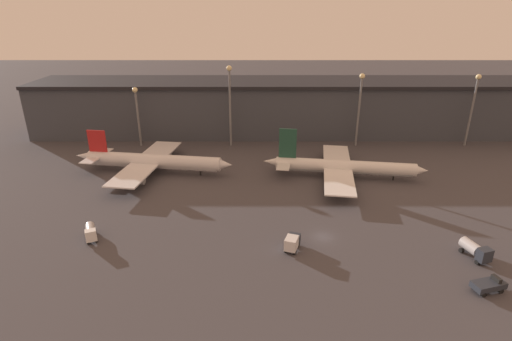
# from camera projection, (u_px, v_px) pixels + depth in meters

# --- Properties ---
(ground) EXTENTS (600.00, 600.00, 0.00)m
(ground) POSITION_uv_depth(u_px,v_px,m) (321.00, 237.00, 84.04)
(ground) COLOR #423F44
(terminal_building) EXTENTS (191.03, 25.17, 19.74)m
(terminal_building) POSITION_uv_depth(u_px,v_px,m) (292.00, 107.00, 150.44)
(terminal_building) COLOR #3D424C
(terminal_building) RESTS_ON ground
(airplane_0) EXTENTS (47.32, 37.41, 12.07)m
(airplane_0) POSITION_uv_depth(u_px,v_px,m) (150.00, 161.00, 115.27)
(airplane_0) COLOR silver
(airplane_0) RESTS_ON ground
(airplane_1) EXTENTS (45.64, 38.43, 13.56)m
(airplane_1) POSITION_uv_depth(u_px,v_px,m) (341.00, 167.00, 112.31)
(airplane_1) COLOR white
(airplane_1) RESTS_ON ground
(service_vehicle_0) EXTENTS (4.11, 5.95, 3.06)m
(service_vehicle_0) POSITION_uv_depth(u_px,v_px,m) (89.00, 232.00, 82.55)
(service_vehicle_0) COLOR white
(service_vehicle_0) RESTS_ON ground
(service_vehicle_1) EXTENTS (4.02, 6.58, 3.28)m
(service_vehicle_1) POSITION_uv_depth(u_px,v_px,m) (474.00, 249.00, 76.46)
(service_vehicle_1) COLOR #282D38
(service_vehicle_1) RESTS_ON ground
(service_vehicle_2) EXTENTS (3.73, 5.29, 3.09)m
(service_vehicle_2) POSITION_uv_depth(u_px,v_px,m) (291.00, 242.00, 78.98)
(service_vehicle_2) COLOR #282D38
(service_vehicle_2) RESTS_ON ground
(service_vehicle_3) EXTENTS (6.06, 3.93, 2.63)m
(service_vehicle_3) POSITION_uv_depth(u_px,v_px,m) (487.00, 284.00, 67.69)
(service_vehicle_3) COLOR #282D38
(service_vehicle_3) RESTS_ON ground
(lamp_post_0) EXTENTS (1.80, 1.80, 20.25)m
(lamp_post_0) POSITION_uv_depth(u_px,v_px,m) (135.00, 108.00, 134.21)
(lamp_post_0) COLOR slate
(lamp_post_0) RESTS_ON ground
(lamp_post_1) EXTENTS (1.80, 1.80, 27.28)m
(lamp_post_1) POSITION_uv_depth(u_px,v_px,m) (228.00, 97.00, 132.83)
(lamp_post_1) COLOR slate
(lamp_post_1) RESTS_ON ground
(lamp_post_2) EXTENTS (1.80, 1.80, 24.75)m
(lamp_post_2) POSITION_uv_depth(u_px,v_px,m) (358.00, 101.00, 133.51)
(lamp_post_2) COLOR slate
(lamp_post_2) RESTS_ON ground
(lamp_post_3) EXTENTS (1.80, 1.80, 24.50)m
(lamp_post_3) POSITION_uv_depth(u_px,v_px,m) (472.00, 101.00, 133.70)
(lamp_post_3) COLOR slate
(lamp_post_3) RESTS_ON ground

